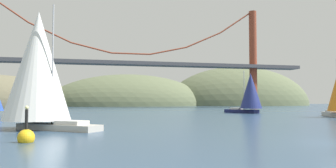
% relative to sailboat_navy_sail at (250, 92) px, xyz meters
% --- Properties ---
extents(headland_right, '(74.27, 44.00, 38.53)m').
position_rel_sailboat_navy_sail_xyz_m(headland_right, '(42.17, 89.74, -4.35)').
color(headland_right, '#5B6647').
rests_on(headland_right, ground_plane).
extents(headland_center, '(73.97, 44.00, 28.83)m').
position_rel_sailboat_navy_sail_xyz_m(headland_center, '(-12.83, 89.74, -4.35)').
color(headland_center, '#5B6647').
rests_on(headland_center, ground_plane).
extents(suspension_bridge, '(127.92, 6.00, 36.40)m').
position_rel_sailboat_navy_sail_xyz_m(suspension_bridge, '(-17.83, 49.74, 12.06)').
color(suspension_bridge, brown).
rests_on(suspension_bridge, ground_plane).
extents(sailboat_navy_sail, '(6.82, 9.00, 9.01)m').
position_rel_sailboat_navy_sail_xyz_m(sailboat_navy_sail, '(0.00, 0.00, 0.00)').
color(sailboat_navy_sail, '#191E4C').
rests_on(sailboat_navy_sail, ground_plane).
extents(sailboat_white_mainsail, '(10.46, 9.71, 11.77)m').
position_rel_sailboat_navy_sail_xyz_m(sailboat_white_mainsail, '(-37.94, -29.11, 1.56)').
color(sailboat_white_mainsail, '#B7B2A8').
rests_on(sailboat_white_mainsail, ground_plane).
extents(channel_buoy, '(1.10, 1.10, 2.64)m').
position_rel_sailboat_navy_sail_xyz_m(channel_buoy, '(-37.38, -39.48, -3.99)').
color(channel_buoy, gold).
rests_on(channel_buoy, ground_plane).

